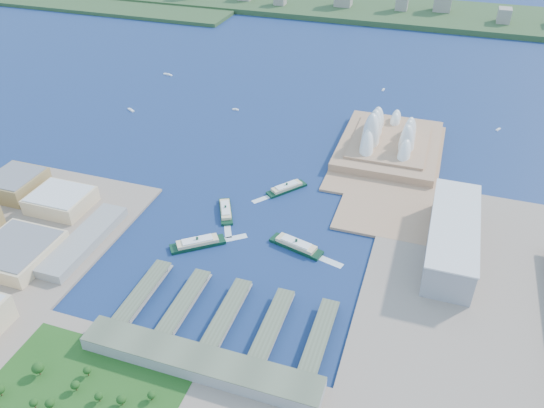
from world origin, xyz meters
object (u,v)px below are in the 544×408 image
(ferry_d, at_px, (296,244))
(opera_house, at_px, (392,129))
(toaster_building, at_px, (452,237))
(ferry_c, at_px, (197,241))
(ferry_b, at_px, (287,187))
(ferry_a, at_px, (226,209))

(ferry_d, bearing_deg, opera_house, 0.94)
(toaster_building, bearing_deg, ferry_c, -164.03)
(ferry_b, distance_m, ferry_c, 143.20)
(ferry_b, height_order, ferry_c, ferry_c)
(toaster_building, height_order, ferry_b, toaster_building)
(ferry_a, bearing_deg, opera_house, 26.89)
(opera_house, distance_m, ferry_b, 175.74)
(toaster_building, xyz_separation_m, ferry_b, (-192.83, 60.08, -15.56))
(ferry_a, height_order, ferry_c, ferry_c)
(ferry_c, distance_m, ferry_d, 102.88)
(opera_house, xyz_separation_m, toaster_building, (90.00, -200.00, -11.50))
(ferry_d, bearing_deg, ferry_b, 37.38)
(toaster_building, distance_m, ferry_a, 245.36)
(toaster_building, xyz_separation_m, ferry_c, (-249.51, -71.43, -15.05))
(toaster_building, relative_size, ferry_d, 2.66)
(ferry_a, distance_m, ferry_c, 64.46)
(opera_house, bearing_deg, ferry_d, -104.12)
(toaster_building, height_order, ferry_a, toaster_building)
(ferry_b, height_order, ferry_d, ferry_d)
(opera_house, xyz_separation_m, ferry_d, (-60.90, -242.10, -26.49))
(opera_house, xyz_separation_m, ferry_a, (-154.75, -207.15, -27.20))
(toaster_building, relative_size, ferry_a, 3.06)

